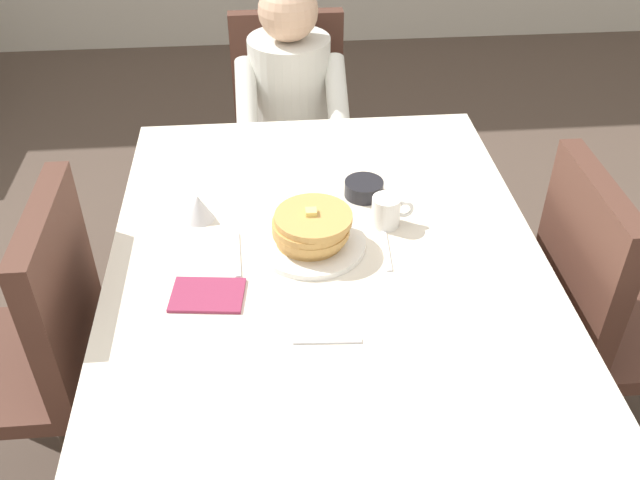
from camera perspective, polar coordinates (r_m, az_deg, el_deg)
name	(u,v)px	position (r m, az deg, el deg)	size (l,w,h in m)	color
ground_plane	(326,442)	(2.29, 0.52, -16.19)	(14.00, 14.00, 0.00)	brown
dining_table_main	(328,287)	(1.81, 0.64, -3.83)	(1.12, 1.52, 0.74)	silver
chair_diner	(290,119)	(2.84, -2.50, 9.89)	(0.44, 0.45, 0.93)	#4C2D23
diner_person	(291,105)	(2.64, -2.40, 11.00)	(0.40, 0.43, 1.12)	silver
chair_left_side	(35,338)	(1.99, -22.31, -7.45)	(0.45, 0.44, 0.93)	#4C2D23
chair_right_side	(604,303)	(2.09, 22.22, -4.83)	(0.45, 0.44, 0.93)	#4C2D23
plate_breakfast	(311,244)	(1.79, -0.71, -0.29)	(0.28, 0.28, 0.02)	white
breakfast_stack	(311,228)	(1.75, -0.72, 1.01)	(0.20, 0.20, 0.10)	tan
cup_coffee	(387,211)	(1.85, 5.49, 2.35)	(0.11, 0.08, 0.08)	white
bowl_butter	(364,189)	(1.97, 3.62, 4.23)	(0.11, 0.11, 0.04)	black
syrup_pitcher	(199,208)	(1.89, -9.91, 2.63)	(0.08, 0.08, 0.07)	silver
fork_left_of_plate	(237,254)	(1.77, -6.79, -1.15)	(0.18, 0.01, 0.01)	silver
knife_right_of_plate	(386,246)	(1.80, 5.40, -0.50)	(0.20, 0.01, 0.01)	silver
spoon_near_edge	(327,341)	(1.53, 0.59, -8.28)	(0.15, 0.01, 0.01)	silver
napkin_folded	(207,295)	(1.66, -9.20, -4.46)	(0.17, 0.12, 0.01)	#8C2D4C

